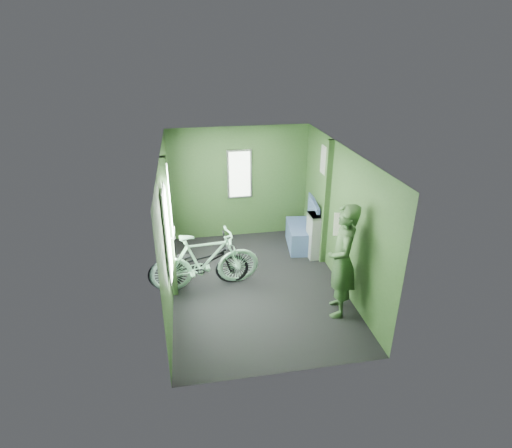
{
  "coord_description": "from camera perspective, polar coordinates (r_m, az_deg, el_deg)",
  "views": [
    {
      "loc": [
        -1.02,
        -5.64,
        3.78
      ],
      "look_at": [
        0.0,
        0.1,
        1.1
      ],
      "focal_mm": 28.0,
      "sensor_mm": 36.0,
      "label": 1
    }
  ],
  "objects": [
    {
      "name": "room",
      "position": [
        6.22,
        -0.24,
        2.56
      ],
      "size": [
        4.0,
        4.02,
        2.31
      ],
      "color": "black",
      "rests_on": "ground"
    },
    {
      "name": "bicycle_black",
      "position": [
        6.9,
        -7.97,
        -8.8
      ],
      "size": [
        1.69,
        0.71,
        0.93
      ],
      "primitive_type": "imported",
      "rotation": [
        0.0,
        -0.1,
        1.59
      ],
      "color": "black",
      "rests_on": "ground"
    },
    {
      "name": "bicycle_mint",
      "position": [
        6.82,
        -7.05,
        -9.18
      ],
      "size": [
        1.86,
        0.83,
        1.15
      ],
      "primitive_type": "imported",
      "rotation": [
        0.0,
        -0.17,
        1.66
      ],
      "color": "#84C39D",
      "rests_on": "ground"
    },
    {
      "name": "passenger",
      "position": [
        5.93,
        12.2,
        -5.2
      ],
      "size": [
        0.58,
        0.73,
        1.76
      ],
      "rotation": [
        0.0,
        0.0,
        -1.84
      ],
      "color": "#2D4727",
      "rests_on": "ground"
    },
    {
      "name": "waste_box",
      "position": [
        7.61,
        8.45,
        -1.67
      ],
      "size": [
        0.26,
        0.36,
        0.88
      ],
      "primitive_type": "cube",
      "color": "gray",
      "rests_on": "ground"
    },
    {
      "name": "bench_seat",
      "position": [
        8.01,
        6.66,
        -1.33
      ],
      "size": [
        0.63,
        0.98,
        0.98
      ],
      "rotation": [
        0.0,
        0.0,
        -0.13
      ],
      "color": "navy",
      "rests_on": "ground"
    }
  ]
}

